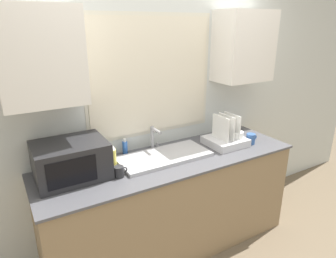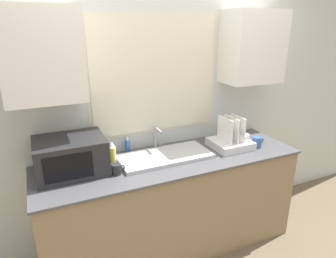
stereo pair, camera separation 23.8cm
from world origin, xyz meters
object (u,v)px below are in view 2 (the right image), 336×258
(microwave, at_px, (71,156))
(spray_bottle, at_px, (112,153))
(mug_near_sink, at_px, (116,169))
(faucet, at_px, (157,136))
(soap_bottle, at_px, (127,146))
(dish_rack, at_px, (231,141))

(microwave, distance_m, spray_bottle, 0.32)
(mug_near_sink, bearing_deg, spray_bottle, 84.71)
(faucet, height_order, spray_bottle, faucet)
(faucet, relative_size, soap_bottle, 1.55)
(faucet, relative_size, spray_bottle, 1.11)
(spray_bottle, bearing_deg, mug_near_sink, -95.29)
(faucet, height_order, dish_rack, dish_rack)
(soap_bottle, relative_size, mug_near_sink, 1.36)
(dish_rack, bearing_deg, mug_near_sink, -175.99)
(dish_rack, bearing_deg, microwave, 176.01)
(microwave, height_order, dish_rack, dish_rack)
(microwave, relative_size, mug_near_sink, 4.88)
(dish_rack, xyz_separation_m, mug_near_sink, (-1.10, -0.08, -0.02))
(microwave, xyz_separation_m, dish_rack, (1.40, -0.10, -0.07))
(spray_bottle, height_order, mug_near_sink, spray_bottle)
(faucet, distance_m, mug_near_sink, 0.55)
(spray_bottle, bearing_deg, faucet, 15.53)
(microwave, bearing_deg, mug_near_sink, -30.18)
(microwave, xyz_separation_m, spray_bottle, (0.32, 0.01, -0.04))
(faucet, distance_m, microwave, 0.76)
(dish_rack, relative_size, soap_bottle, 2.40)
(dish_rack, xyz_separation_m, soap_bottle, (-0.90, 0.28, -0.00))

